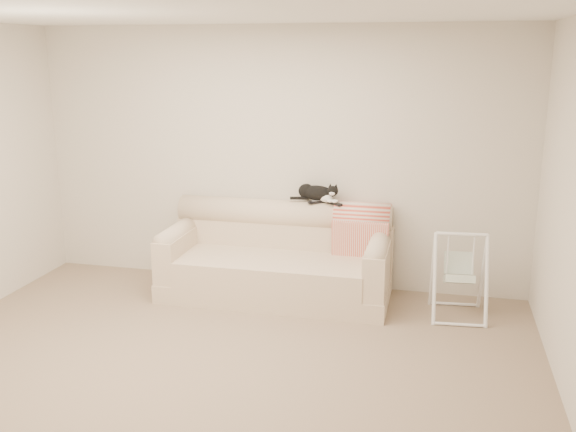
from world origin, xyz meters
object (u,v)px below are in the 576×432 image
object	(u,v)px
sofa	(277,260)
remote_a	(317,202)
remote_b	(335,203)
baby_swing	(459,274)
tuxedo_cat	(317,193)

from	to	relation	value
sofa	remote_a	xyz separation A→B (m)	(0.35, 0.23, 0.56)
remote_b	baby_swing	size ratio (longest dim) A/B	0.20
remote_b	tuxedo_cat	bearing A→B (deg)	164.64
remote_a	remote_b	distance (m)	0.19
sofa	remote_a	size ratio (longest dim) A/B	12.45
remote_b	baby_swing	distance (m)	1.35
sofa	remote_b	world-z (taller)	remote_b
tuxedo_cat	baby_swing	world-z (taller)	tuxedo_cat
tuxedo_cat	baby_swing	xyz separation A→B (m)	(1.38, -0.40, -0.60)
remote_b	baby_swing	xyz separation A→B (m)	(1.20, -0.35, -0.51)
remote_b	sofa	bearing A→B (deg)	-159.03
tuxedo_cat	remote_a	bearing A→B (deg)	-81.32
remote_a	remote_b	bearing A→B (deg)	-8.74
remote_b	tuxedo_cat	xyz separation A→B (m)	(-0.19, 0.05, 0.09)
sofa	remote_b	distance (m)	0.79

